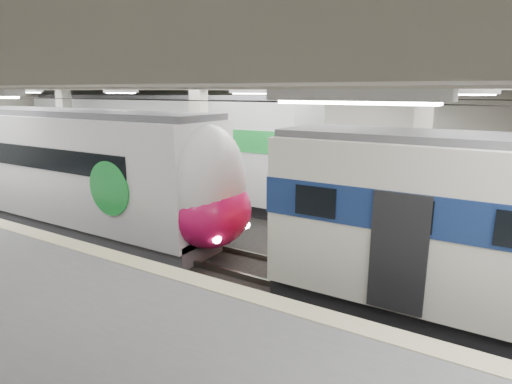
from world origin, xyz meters
The scene contains 3 objects.
station_hall centered at (0.00, -1.74, 3.24)m, with size 36.00×24.00×5.75m.
modern_emu centered at (-5.19, 0.00, 2.12)m, with size 13.30×2.75×4.31m.
far_train centered at (-7.20, 5.50, 2.46)m, with size 15.15×3.45×4.77m.
Camera 1 is at (7.24, -9.70, 4.99)m, focal length 30.00 mm.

